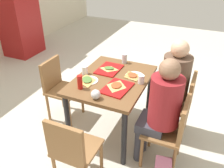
% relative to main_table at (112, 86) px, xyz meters
% --- Properties ---
extents(ground_plane, '(10.00, 10.00, 0.02)m').
position_rel_main_table_xyz_m(ground_plane, '(0.00, 0.00, -0.67)').
color(ground_plane, beige).
extents(main_table, '(1.07, 0.81, 0.77)m').
position_rel_main_table_xyz_m(main_table, '(0.00, 0.00, 0.00)').
color(main_table, brown).
rests_on(main_table, ground_plane).
extents(chair_near_left, '(0.40, 0.40, 0.84)m').
position_rel_main_table_xyz_m(chair_near_left, '(-0.27, -0.79, -0.17)').
color(chair_near_left, olive).
rests_on(chair_near_left, ground_plane).
extents(chair_near_right, '(0.40, 0.40, 0.84)m').
position_rel_main_table_xyz_m(chair_near_right, '(0.27, -0.79, -0.17)').
color(chair_near_right, olive).
rests_on(chair_near_right, ground_plane).
extents(chair_far_side, '(0.40, 0.40, 0.84)m').
position_rel_main_table_xyz_m(chair_far_side, '(0.00, 0.79, -0.17)').
color(chair_far_side, olive).
rests_on(chair_far_side, ground_plane).
extents(chair_left_end, '(0.40, 0.40, 0.84)m').
position_rel_main_table_xyz_m(chair_left_end, '(-0.92, 0.00, -0.17)').
color(chair_left_end, olive).
rests_on(chair_left_end, ground_plane).
extents(person_in_red, '(0.32, 0.42, 1.25)m').
position_rel_main_table_xyz_m(person_in_red, '(-0.27, -0.65, 0.08)').
color(person_in_red, '#383842').
rests_on(person_in_red, ground_plane).
extents(person_in_brown_jacket, '(0.32, 0.42, 1.25)m').
position_rel_main_table_xyz_m(person_in_brown_jacket, '(0.27, -0.65, 0.08)').
color(person_in_brown_jacket, '#383842').
rests_on(person_in_brown_jacket, ground_plane).
extents(tray_red_near, '(0.38, 0.29, 0.02)m').
position_rel_main_table_xyz_m(tray_red_near, '(-0.19, -0.14, 0.12)').
color(tray_red_near, '#B21414').
rests_on(tray_red_near, main_table).
extents(tray_red_far, '(0.37, 0.27, 0.02)m').
position_rel_main_table_xyz_m(tray_red_far, '(0.19, 0.12, 0.12)').
color(tray_red_far, '#B21414').
rests_on(tray_red_far, main_table).
extents(paper_plate_center, '(0.22, 0.22, 0.01)m').
position_rel_main_table_xyz_m(paper_plate_center, '(-0.16, 0.22, 0.11)').
color(paper_plate_center, white).
rests_on(paper_plate_center, main_table).
extents(paper_plate_near_edge, '(0.22, 0.22, 0.01)m').
position_rel_main_table_xyz_m(paper_plate_near_edge, '(0.16, -0.22, 0.11)').
color(paper_plate_near_edge, white).
rests_on(paper_plate_near_edge, main_table).
extents(pizza_slice_a, '(0.21, 0.18, 0.02)m').
position_rel_main_table_xyz_m(pizza_slice_a, '(-0.17, -0.13, 0.13)').
color(pizza_slice_a, '#DBAD60').
rests_on(pizza_slice_a, tray_red_near).
extents(pizza_slice_b, '(0.15, 0.20, 0.02)m').
position_rel_main_table_xyz_m(pizza_slice_b, '(0.18, 0.12, 0.13)').
color(pizza_slice_b, '#DBAD60').
rests_on(pizza_slice_b, tray_red_far).
extents(pizza_slice_c, '(0.28, 0.26, 0.02)m').
position_rel_main_table_xyz_m(pizza_slice_c, '(-0.18, 0.23, 0.13)').
color(pizza_slice_c, tan).
rests_on(pizza_slice_c, paper_plate_center).
extents(pizza_slice_d, '(0.24, 0.24, 0.02)m').
position_rel_main_table_xyz_m(pizza_slice_d, '(0.14, -0.20, 0.13)').
color(pizza_slice_d, '#C68C47').
rests_on(pizza_slice_d, paper_plate_near_edge).
extents(plastic_cup_a, '(0.07, 0.07, 0.10)m').
position_rel_main_table_xyz_m(plastic_cup_a, '(-0.03, 0.35, 0.16)').
color(plastic_cup_a, white).
rests_on(plastic_cup_a, main_table).
extents(plastic_cup_b, '(0.07, 0.07, 0.10)m').
position_rel_main_table_xyz_m(plastic_cup_b, '(0.03, -0.35, 0.16)').
color(plastic_cup_b, white).
rests_on(plastic_cup_b, main_table).
extents(soda_can, '(0.07, 0.07, 0.12)m').
position_rel_main_table_xyz_m(soda_can, '(0.45, 0.02, 0.17)').
color(soda_can, '#B7BCC6').
rests_on(soda_can, main_table).
extents(condiment_bottle, '(0.06, 0.06, 0.16)m').
position_rel_main_table_xyz_m(condiment_bottle, '(-0.35, 0.22, 0.19)').
color(condiment_bottle, red).
rests_on(condiment_bottle, main_table).
extents(foil_bundle, '(0.10, 0.10, 0.10)m').
position_rel_main_table_xyz_m(foil_bundle, '(-0.45, -0.02, 0.16)').
color(foil_bundle, silver).
rests_on(foil_bundle, main_table).
extents(drink_fridge, '(0.70, 0.60, 1.90)m').
position_rel_main_table_xyz_m(drink_fridge, '(1.58, 2.85, 0.29)').
color(drink_fridge, maroon).
rests_on(drink_fridge, ground_plane).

